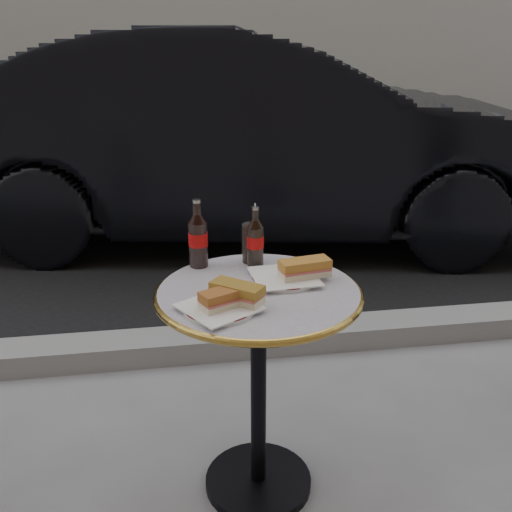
{
  "coord_description": "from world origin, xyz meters",
  "views": [
    {
      "loc": [
        -0.25,
        -1.53,
        1.43
      ],
      "look_at": [
        0.0,
        0.05,
        0.82
      ],
      "focal_mm": 40.0,
      "sensor_mm": 36.0,
      "label": 1
    }
  ],
  "objects": [
    {
      "name": "parked_car",
      "position": [
        0.4,
        2.63,
        0.75
      ],
      "size": [
        2.35,
        4.75,
        1.49
      ],
      "primitive_type": "imported",
      "rotation": [
        0.0,
        0.0,
        1.39
      ],
      "color": "black",
      "rests_on": "ground"
    },
    {
      "name": "plate_left",
      "position": [
        -0.13,
        -0.13,
        0.74
      ],
      "size": [
        0.25,
        0.25,
        0.01
      ],
      "primitive_type": "cylinder",
      "rotation": [
        0.0,
        0.0,
        0.37
      ],
      "color": "silver",
      "rests_on": "bistro_table"
    },
    {
      "name": "plate_right",
      "position": [
        0.09,
        0.06,
        0.74
      ],
      "size": [
        0.23,
        0.23,
        0.01
      ],
      "primitive_type": "cylinder",
      "rotation": [
        0.0,
        0.0,
        -0.11
      ],
      "color": "silver",
      "rests_on": "bistro_table"
    },
    {
      "name": "asphalt_road",
      "position": [
        0.0,
        5.0,
        0.0
      ],
      "size": [
        40.0,
        8.0,
        0.0
      ],
      "primitive_type": "cube",
      "color": "black",
      "rests_on": "ground"
    },
    {
      "name": "cola_bottle_right",
      "position": [
        0.02,
        0.19,
        0.83
      ],
      "size": [
        0.07,
        0.07,
        0.2
      ],
      "primitive_type": null,
      "rotation": [
        0.0,
        0.0,
        0.31
      ],
      "color": "black",
      "rests_on": "bistro_table"
    },
    {
      "name": "sandwich_left_b",
      "position": [
        -0.08,
        -0.1,
        0.77
      ],
      "size": [
        0.16,
        0.15,
        0.05
      ],
      "primitive_type": "cube",
      "rotation": [
        0.0,
        0.0,
        -0.67
      ],
      "color": "olive",
      "rests_on": "plate_left"
    },
    {
      "name": "ground",
      "position": [
        0.0,
        0.0,
        0.0
      ],
      "size": [
        80.0,
        80.0,
        0.0
      ],
      "primitive_type": "plane",
      "color": "gray",
      "rests_on": "ground"
    },
    {
      "name": "sandwich_left_a",
      "position": [
        -0.11,
        -0.13,
        0.77
      ],
      "size": [
        0.15,
        0.12,
        0.05
      ],
      "primitive_type": "cube",
      "rotation": [
        0.0,
        0.0,
        0.44
      ],
      "color": "#9D5A28",
      "rests_on": "plate_left"
    },
    {
      "name": "bistro_table",
      "position": [
        0.0,
        0.0,
        0.37
      ],
      "size": [
        0.62,
        0.62,
        0.73
      ],
      "primitive_type": null,
      "color": "#BAB2C4",
      "rests_on": "ground"
    },
    {
      "name": "curb",
      "position": [
        0.0,
        0.9,
        0.05
      ],
      "size": [
        40.0,
        0.2,
        0.12
      ],
      "primitive_type": "cube",
      "color": "gray",
      "rests_on": "ground"
    },
    {
      "name": "cola_bottle_left",
      "position": [
        -0.16,
        0.22,
        0.85
      ],
      "size": [
        0.07,
        0.07,
        0.23
      ],
      "primitive_type": null,
      "rotation": [
        0.0,
        0.0,
        -0.06
      ],
      "color": "black",
      "rests_on": "bistro_table"
    },
    {
      "name": "sandwich_right",
      "position": [
        0.15,
        0.04,
        0.77
      ],
      "size": [
        0.17,
        0.1,
        0.05
      ],
      "primitive_type": "cube",
      "rotation": [
        0.0,
        0.0,
        0.17
      ],
      "color": "#B6782E",
      "rests_on": "plate_right"
    },
    {
      "name": "cola_glass",
      "position": [
        0.01,
        0.23,
        0.8
      ],
      "size": [
        0.07,
        0.07,
        0.13
      ],
      "primitive_type": "cylinder",
      "rotation": [
        0.0,
        0.0,
        0.14
      ],
      "color": "black",
      "rests_on": "bistro_table"
    }
  ]
}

